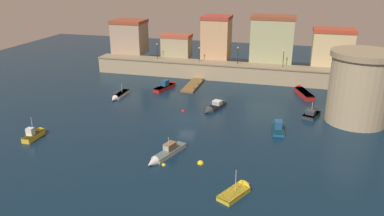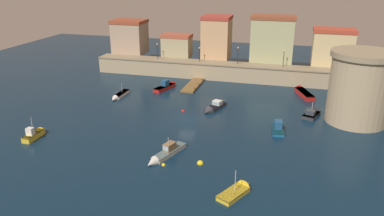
# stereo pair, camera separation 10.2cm
# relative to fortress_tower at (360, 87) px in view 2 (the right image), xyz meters

# --- Properties ---
(ground_plane) EXTENTS (129.13, 129.13, 0.00)m
(ground_plane) POSITION_rel_fortress_tower_xyz_m (-24.42, -6.03, -5.39)
(ground_plane) COLOR #0C2338
(quay_wall) EXTENTS (52.50, 4.04, 3.40)m
(quay_wall) POSITION_rel_fortress_tower_xyz_m (-24.42, 17.36, -3.69)
(quay_wall) COLOR tan
(quay_wall) RESTS_ON ground
(old_town_backdrop) EXTENTS (51.25, 5.90, 9.51)m
(old_town_backdrop) POSITION_rel_fortress_tower_xyz_m (-22.73, 21.81, 1.89)
(old_town_backdrop) COLOR tan
(old_town_backdrop) RESTS_ON ground
(fortress_tower) EXTENTS (9.29, 9.29, 10.66)m
(fortress_tower) POSITION_rel_fortress_tower_xyz_m (0.00, 0.00, 0.00)
(fortress_tower) COLOR tan
(fortress_tower) RESTS_ON ground
(pier_dock) EXTENTS (2.41, 9.07, 0.70)m
(pier_dock) POSITION_rel_fortress_tower_xyz_m (-28.02, 10.95, -5.20)
(pier_dock) COLOR brown
(pier_dock) RESTS_ON ground
(quay_lamp_0) EXTENTS (0.32, 0.32, 3.28)m
(quay_lamp_0) POSITION_rel_fortress_tower_xyz_m (-37.67, 17.36, 0.20)
(quay_lamp_0) COLOR black
(quay_lamp_0) RESTS_ON quay_wall
(quay_lamp_1) EXTENTS (0.32, 0.32, 2.98)m
(quay_lamp_1) POSITION_rel_fortress_tower_xyz_m (-28.45, 17.36, 0.03)
(quay_lamp_1) COLOR black
(quay_lamp_1) RESTS_ON quay_wall
(quay_lamp_2) EXTENTS (0.32, 0.32, 3.46)m
(quay_lamp_2) POSITION_rel_fortress_tower_xyz_m (-20.48, 17.36, 0.30)
(quay_lamp_2) COLOR black
(quay_lamp_2) RESTS_ON quay_wall
(quay_lamp_3) EXTENTS (0.32, 0.32, 3.36)m
(quay_lamp_3) POSITION_rel_fortress_tower_xyz_m (-11.51, 17.36, 0.25)
(quay_lamp_3) COLOR black
(quay_lamp_3) RESTS_ON quay_wall
(moored_boat_0) EXTENTS (1.26, 4.45, 3.26)m
(moored_boat_0) POSITION_rel_fortress_tower_xyz_m (-42.53, -17.46, -4.88)
(moored_boat_0) COLOR gold
(moored_boat_0) RESTS_ON ground
(moored_boat_1) EXTENTS (3.28, 6.61, 2.08)m
(moored_boat_1) POSITION_rel_fortress_tower_xyz_m (-32.47, 8.26, -4.91)
(moored_boat_1) COLOR red
(moored_boat_1) RESTS_ON ground
(moored_boat_2) EXTENTS (3.23, 5.87, 1.67)m
(moored_boat_2) POSITION_rel_fortress_tower_xyz_m (-21.51, -0.78, -5.05)
(moored_boat_2) COLOR #333338
(moored_boat_2) RESTS_ON ground
(moored_boat_3) EXTENTS (4.01, 7.34, 1.46)m
(moored_boat_3) POSITION_rel_fortress_tower_xyz_m (-7.50, 11.20, -4.95)
(moored_boat_3) COLOR red
(moored_boat_3) RESTS_ON ground
(moored_boat_4) EXTENTS (1.28, 5.96, 2.51)m
(moored_boat_4) POSITION_rel_fortress_tower_xyz_m (-38.99, 0.93, -5.10)
(moored_boat_4) COLOR white
(moored_boat_4) RESTS_ON ground
(moored_boat_5) EXTENTS (3.17, 4.74, 2.94)m
(moored_boat_5) POSITION_rel_fortress_tower_xyz_m (-5.95, 0.89, -5.01)
(moored_boat_5) COLOR #333338
(moored_boat_5) RESTS_ON ground
(moored_boat_6) EXTENTS (2.05, 4.85, 2.07)m
(moored_boat_6) POSITION_rel_fortress_tower_xyz_m (-10.93, -6.02, -4.98)
(moored_boat_6) COLOR #195689
(moored_boat_6) RESTS_ON ground
(moored_boat_7) EXTENTS (3.53, 4.86, 3.34)m
(moored_boat_7) POSITION_rel_fortress_tower_xyz_m (-13.83, -23.39, -5.12)
(moored_boat_7) COLOR gold
(moored_boat_7) RESTS_ON ground
(moored_boat_8) EXTENTS (3.43, 6.90, 2.69)m
(moored_boat_8) POSITION_rel_fortress_tower_xyz_m (-23.70, -18.19, -4.98)
(moored_boat_8) COLOR silver
(moored_boat_8) RESTS_ON ground
(mooring_buoy_0) EXTENTS (0.55, 0.55, 0.55)m
(mooring_buoy_0) POSITION_rel_fortress_tower_xyz_m (-25.98, -2.76, -5.39)
(mooring_buoy_0) COLOR red
(mooring_buoy_0) RESTS_ON ground
(mooring_buoy_1) EXTENTS (0.78, 0.78, 0.78)m
(mooring_buoy_1) POSITION_rel_fortress_tower_xyz_m (-19.12, -18.62, -5.39)
(mooring_buoy_1) COLOR yellow
(mooring_buoy_1) RESTS_ON ground
(mooring_buoy_2) EXTENTS (0.49, 0.49, 0.49)m
(mooring_buoy_2) POSITION_rel_fortress_tower_xyz_m (-23.16, -20.15, -5.39)
(mooring_buoy_2) COLOR yellow
(mooring_buoy_2) RESTS_ON ground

